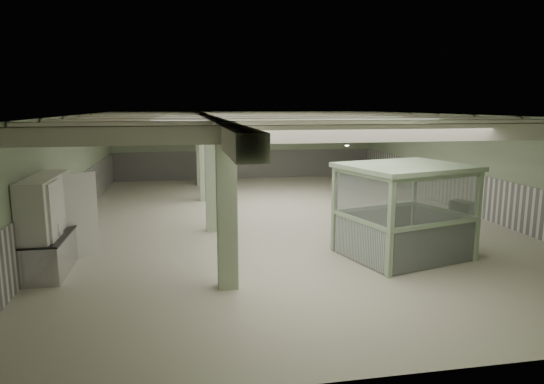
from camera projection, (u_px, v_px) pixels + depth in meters
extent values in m
plane|color=silver|center=(283.00, 220.00, 16.90)|extent=(20.00, 20.00, 0.00)
cube|color=white|center=(284.00, 115.00, 16.26)|extent=(14.00, 20.00, 0.02)
cube|color=#A7BB96|center=(245.00, 145.00, 26.25)|extent=(14.00, 0.02, 3.60)
cube|color=#A7BB96|center=(428.00, 257.00, 6.90)|extent=(14.00, 0.02, 3.60)
cube|color=#A7BB96|center=(67.00, 174.00, 15.32)|extent=(0.02, 20.00, 3.60)
cube|color=#A7BB96|center=(469.00, 164.00, 17.84)|extent=(0.02, 20.00, 3.60)
cube|color=silver|center=(70.00, 206.00, 15.50)|extent=(0.05, 19.90, 1.50)
cube|color=silver|center=(466.00, 192.00, 18.02)|extent=(0.05, 19.90, 1.50)
cube|color=silver|center=(246.00, 164.00, 26.42)|extent=(13.90, 0.05, 1.50)
cube|color=white|center=(209.00, 122.00, 15.85)|extent=(0.45, 19.90, 0.40)
cube|color=white|center=(367.00, 133.00, 9.04)|extent=(13.90, 0.35, 0.32)
cube|color=white|center=(327.00, 127.00, 11.45)|extent=(13.90, 0.35, 0.32)
cube|color=white|center=(302.00, 123.00, 13.87)|extent=(13.90, 0.35, 0.32)
cube|color=white|center=(284.00, 121.00, 16.29)|extent=(13.90, 0.35, 0.32)
cube|color=white|center=(270.00, 119.00, 18.71)|extent=(13.90, 0.35, 0.32)
cube|color=white|center=(260.00, 117.00, 21.13)|extent=(13.90, 0.35, 0.32)
cube|color=white|center=(252.00, 116.00, 23.55)|extent=(13.90, 0.35, 0.32)
cube|color=#A9BE99|center=(227.00, 207.00, 10.32)|extent=(0.42, 0.42, 3.60)
cube|color=#A9BE99|center=(212.00, 174.00, 15.16)|extent=(0.42, 0.42, 3.60)
cube|color=#A9BE99|center=(204.00, 158.00, 20.00)|extent=(0.42, 0.42, 3.60)
cube|color=#A9BE99|center=(200.00, 149.00, 23.87)|extent=(0.42, 0.42, 3.60)
cone|color=#2C3A2C|center=(347.00, 143.00, 11.61)|extent=(0.44, 0.44, 0.22)
cone|color=#2C3A2C|center=(295.00, 131.00, 16.93)|extent=(0.44, 0.44, 0.22)
cone|color=#2C3A2C|center=(269.00, 125.00, 21.77)|extent=(0.44, 0.44, 0.22)
cube|color=#BAB9BE|center=(64.00, 239.00, 12.81)|extent=(0.81, 4.81, 0.88)
cube|color=black|center=(63.00, 223.00, 12.73)|extent=(0.85, 4.85, 0.04)
cylinder|color=#B2B2B7|center=(51.00, 227.00, 12.01)|extent=(0.33, 0.33, 0.09)
cube|color=silver|center=(47.00, 221.00, 11.62)|extent=(0.65, 2.59, 2.37)
cube|color=silver|center=(56.00, 227.00, 11.11)|extent=(0.06, 0.97, 2.27)
cube|color=silver|center=(74.00, 214.00, 12.38)|extent=(0.81, 0.63, 2.27)
cube|color=silver|center=(58.00, 227.00, 11.11)|extent=(0.02, 0.05, 0.30)
cube|color=silver|center=(69.00, 215.00, 12.26)|extent=(0.02, 0.05, 0.30)
cube|color=#A4C39C|center=(391.00, 229.00, 11.03)|extent=(0.15, 0.15, 2.31)
cube|color=#A4C39C|center=(334.00, 210.00, 13.08)|extent=(0.15, 0.15, 2.31)
cube|color=#A4C39C|center=(478.00, 217.00, 12.24)|extent=(0.15, 0.15, 2.31)
cube|color=#A4C39C|center=(414.00, 201.00, 14.28)|extent=(0.15, 0.15, 2.31)
cube|color=#A4C39C|center=(406.00, 167.00, 12.44)|extent=(3.60, 3.28, 0.12)
cube|color=silver|center=(435.00, 247.00, 11.74)|extent=(2.50, 0.75, 1.05)
cube|color=silver|center=(438.00, 197.00, 11.52)|extent=(2.50, 0.75, 1.22)
cube|color=silver|center=(375.00, 226.00, 13.79)|extent=(2.50, 0.75, 1.05)
cube|color=silver|center=(377.00, 183.00, 13.57)|extent=(2.50, 0.75, 1.22)
cube|color=silver|center=(359.00, 242.00, 12.16)|extent=(0.62, 2.05, 1.05)
cube|color=silver|center=(361.00, 194.00, 11.94)|extent=(0.62, 2.05, 1.22)
cube|color=silver|center=(442.00, 230.00, 13.37)|extent=(0.62, 2.05, 1.05)
cube|color=silver|center=(445.00, 186.00, 13.15)|extent=(0.62, 2.05, 1.22)
cube|color=#5B6050|center=(463.00, 227.00, 13.12)|extent=(0.62, 0.74, 1.39)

